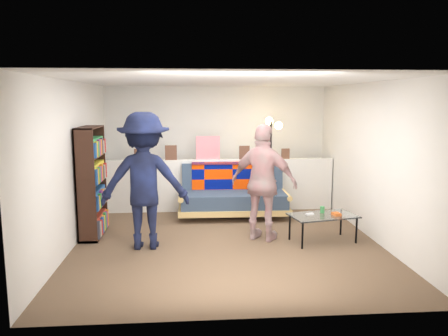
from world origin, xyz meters
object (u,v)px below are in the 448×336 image
Objects in this scene: floor_lamp at (270,145)px; person_left at (144,181)px; futon_sofa at (234,195)px; bookshelf at (92,185)px; coffee_table at (323,217)px; person_right at (264,183)px.

person_left reaches higher than floor_lamp.
bookshelf is at bearing -156.99° from futon_sofa.
futon_sofa reaches higher than coffee_table.
floor_lamp is at bearing -72.87° from person_right.
floor_lamp reaches higher than person_right.
bookshelf is (-2.35, -1.00, 0.40)m from futon_sofa.
coffee_table is at bearing -53.22° from futon_sofa.
coffee_table is 1.04m from person_right.
bookshelf is at bearing 170.47° from coffee_table.
person_left is 1.10× the size of person_right.
person_right is at bearing -78.22° from futon_sofa.
floor_lamp is (-0.47, 1.90, 0.89)m from coffee_table.
futon_sofa is 1.17m from floor_lamp.
futon_sofa is 1.54m from person_right.
person_left is (-2.65, -0.04, 0.59)m from coffee_table.
futon_sofa is 1.12× the size of floor_lamp.
futon_sofa is 2.58m from bookshelf.
futon_sofa is 1.88× the size of coffee_table.
coffee_table is at bearing -75.97° from floor_lamp.
bookshelf is 0.97× the size of person_right.
person_left reaches higher than coffee_table.
person_left is (-1.46, -1.63, 0.58)m from futon_sofa.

